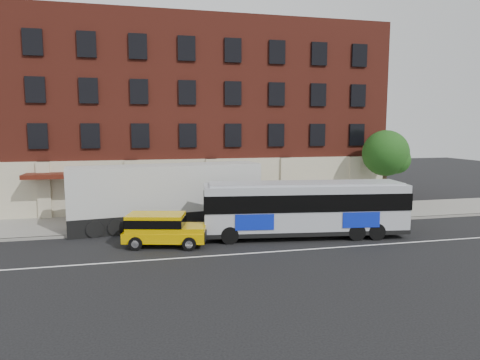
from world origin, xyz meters
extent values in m
plane|color=black|center=(0.00, 0.00, 0.00)|extent=(120.00, 120.00, 0.00)
cube|color=gray|center=(0.00, 9.00, 0.07)|extent=(60.00, 6.00, 0.15)
cube|color=gray|center=(0.00, 6.00, 0.07)|extent=(60.00, 0.25, 0.15)
cube|color=white|center=(0.00, 0.50, 0.01)|extent=(60.00, 0.12, 0.01)
cube|color=maroon|center=(0.00, 17.00, 7.65)|extent=(30.00, 10.00, 15.00)
cube|color=#B8B092|center=(0.00, 11.85, 2.15)|extent=(30.00, 0.35, 4.00)
cube|color=#49160D|center=(-11.00, 11.00, 3.25)|extent=(4.20, 2.20, 0.30)
cube|color=#B8B092|center=(-12.00, 11.75, 2.15)|extent=(0.90, 0.55, 4.00)
cube|color=#B8B092|center=(-6.00, 11.75, 2.15)|extent=(0.90, 0.55, 4.00)
cube|color=#B8B092|center=(0.00, 11.75, 2.15)|extent=(0.90, 0.55, 4.00)
cube|color=#B8B092|center=(6.00, 11.75, 2.15)|extent=(0.90, 0.55, 4.00)
cube|color=#B8B092|center=(12.00, 11.75, 2.15)|extent=(0.90, 0.55, 4.00)
cube|color=black|center=(-12.25, 11.92, 5.95)|extent=(1.30, 0.20, 1.80)
cube|color=black|center=(-8.75, 11.92, 5.95)|extent=(1.30, 0.20, 1.80)
cube|color=black|center=(-5.25, 11.92, 5.95)|extent=(1.30, 0.20, 1.80)
cube|color=black|center=(-1.75, 11.92, 5.95)|extent=(1.30, 0.20, 1.80)
cube|color=black|center=(1.75, 11.92, 5.95)|extent=(1.30, 0.20, 1.80)
cube|color=black|center=(5.25, 11.92, 5.95)|extent=(1.30, 0.20, 1.80)
cube|color=black|center=(8.75, 11.92, 5.95)|extent=(1.30, 0.20, 1.80)
cube|color=black|center=(12.25, 11.92, 5.95)|extent=(1.30, 0.20, 1.80)
cube|color=black|center=(-12.25, 11.92, 9.15)|extent=(1.30, 0.20, 1.80)
cube|color=black|center=(-8.75, 11.92, 9.15)|extent=(1.30, 0.20, 1.80)
cube|color=black|center=(-5.25, 11.92, 9.15)|extent=(1.30, 0.20, 1.80)
cube|color=black|center=(-1.75, 11.92, 9.15)|extent=(1.30, 0.20, 1.80)
cube|color=black|center=(1.75, 11.92, 9.15)|extent=(1.30, 0.20, 1.80)
cube|color=black|center=(5.25, 11.92, 9.15)|extent=(1.30, 0.20, 1.80)
cube|color=black|center=(8.75, 11.92, 9.15)|extent=(1.30, 0.20, 1.80)
cube|color=black|center=(12.25, 11.92, 9.15)|extent=(1.30, 0.20, 1.80)
cube|color=black|center=(-12.25, 11.92, 12.35)|extent=(1.30, 0.20, 1.80)
cube|color=black|center=(-8.75, 11.92, 12.35)|extent=(1.30, 0.20, 1.80)
cube|color=black|center=(-5.25, 11.92, 12.35)|extent=(1.30, 0.20, 1.80)
cube|color=black|center=(-1.75, 11.92, 12.35)|extent=(1.30, 0.20, 1.80)
cube|color=black|center=(1.75, 11.92, 12.35)|extent=(1.30, 0.20, 1.80)
cube|color=black|center=(5.25, 11.92, 12.35)|extent=(1.30, 0.20, 1.80)
cube|color=black|center=(8.75, 11.92, 12.35)|extent=(1.30, 0.20, 1.80)
cube|color=black|center=(12.25, 11.92, 12.35)|extent=(1.30, 0.20, 1.80)
cube|color=black|center=(-10.50, 11.78, 1.75)|extent=(2.60, 0.15, 2.80)
cube|color=black|center=(-4.50, 11.78, 1.75)|extent=(2.60, 0.15, 2.80)
cube|color=black|center=(1.50, 11.78, 1.75)|extent=(2.60, 0.15, 2.80)
cube|color=black|center=(7.50, 11.78, 1.75)|extent=(2.60, 0.15, 2.80)
cylinder|color=slate|center=(-8.50, 6.20, 1.25)|extent=(0.07, 0.07, 2.50)
cube|color=silver|center=(-8.50, 6.05, 2.05)|extent=(0.30, 0.03, 0.40)
cube|color=silver|center=(-8.50, 6.05, 1.55)|extent=(0.30, 0.03, 0.35)
cylinder|color=#38291C|center=(13.50, 9.50, 1.65)|extent=(0.32, 0.32, 3.00)
sphere|color=#1A4313|center=(13.50, 9.50, 4.55)|extent=(3.60, 3.60, 3.60)
sphere|color=#1A4313|center=(14.20, 9.10, 4.05)|extent=(2.20, 2.20, 2.20)
sphere|color=#1A4313|center=(12.90, 9.90, 4.15)|extent=(2.00, 2.00, 2.00)
cube|color=#A6AAB1|center=(4.27, 3.06, 1.78)|extent=(12.24, 4.00, 2.85)
cube|color=black|center=(4.27, 3.06, 0.45)|extent=(12.30, 4.06, 0.25)
cube|color=#A6AAB1|center=(4.27, 3.06, 3.26)|extent=(11.61, 3.63, 0.12)
cube|color=black|center=(4.27, 3.06, 2.25)|extent=(12.33, 4.09, 1.00)
cube|color=#0B21B0|center=(0.93, 2.20, 1.25)|extent=(2.19, 0.32, 0.90)
cube|color=#0B21B0|center=(7.41, 3.96, 1.25)|extent=(2.19, 0.32, 0.90)
cylinder|color=black|center=(-0.45, 2.52, 0.50)|extent=(1.03, 0.42, 1.00)
cylinder|color=black|center=(-0.16, 4.77, 0.50)|extent=(1.03, 0.42, 1.00)
cylinder|color=black|center=(6.91, 1.59, 0.50)|extent=(1.03, 0.42, 1.00)
cylinder|color=black|center=(7.19, 3.83, 0.50)|extent=(1.03, 0.42, 1.00)
cylinder|color=black|center=(8.10, 1.43, 0.50)|extent=(1.03, 0.42, 1.00)
cylinder|color=black|center=(8.39, 3.68, 0.50)|extent=(1.03, 0.42, 1.00)
cube|color=#DCAB00|center=(-4.00, 2.93, 0.60)|extent=(4.78, 2.89, 0.56)
cube|color=#DCAB00|center=(-4.50, 3.06, 1.35)|extent=(3.42, 2.51, 0.93)
cube|color=black|center=(-4.50, 3.06, 1.40)|extent=(3.47, 2.56, 0.47)
cube|color=#DCAB00|center=(-2.51, 2.56, 1.02)|extent=(1.78, 2.05, 0.28)
cube|color=black|center=(-1.82, 2.39, 0.65)|extent=(0.41, 1.46, 0.51)
cylinder|color=black|center=(-6.30, 3.51, 1.02)|extent=(0.37, 0.74, 0.71)
cylinder|color=black|center=(-2.82, 1.70, 0.37)|extent=(0.79, 0.43, 0.74)
cylinder|color=silver|center=(-2.82, 1.70, 0.37)|extent=(0.46, 0.37, 0.41)
cylinder|color=black|center=(-2.38, 3.47, 0.37)|extent=(0.79, 0.43, 0.74)
cylinder|color=silver|center=(-2.38, 3.47, 0.37)|extent=(0.46, 0.37, 0.41)
cylinder|color=black|center=(-5.62, 2.40, 0.37)|extent=(0.79, 0.43, 0.74)
cylinder|color=silver|center=(-5.62, 2.40, 0.37)|extent=(0.46, 0.37, 0.41)
cylinder|color=black|center=(-5.18, 4.17, 0.37)|extent=(0.79, 0.43, 0.74)
cylinder|color=silver|center=(-5.18, 4.17, 0.37)|extent=(0.46, 0.37, 0.41)
cube|color=black|center=(-3.62, 7.57, 0.57)|extent=(12.62, 4.21, 1.14)
cube|color=beige|center=(-3.62, 7.57, 2.63)|extent=(12.62, 4.25, 2.99)
cylinder|color=black|center=(-8.05, 5.73, 0.52)|extent=(1.06, 0.43, 1.03)
cylinder|color=black|center=(-8.38, 8.08, 0.52)|extent=(1.06, 0.43, 1.03)
cylinder|color=black|center=(-6.82, 5.91, 0.52)|extent=(1.06, 0.43, 1.03)
cylinder|color=black|center=(-7.16, 8.26, 0.52)|extent=(1.06, 0.43, 1.03)
cylinder|color=black|center=(-0.08, 6.88, 0.52)|extent=(1.06, 0.43, 1.03)
cylinder|color=black|center=(-0.41, 9.23, 0.52)|extent=(1.06, 0.43, 1.03)
cylinder|color=black|center=(1.15, 7.05, 0.52)|extent=(1.06, 0.43, 1.03)
cylinder|color=black|center=(0.81, 9.40, 0.52)|extent=(1.06, 0.43, 1.03)
camera|label=1|loc=(-5.11, -20.39, 6.56)|focal=31.74mm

